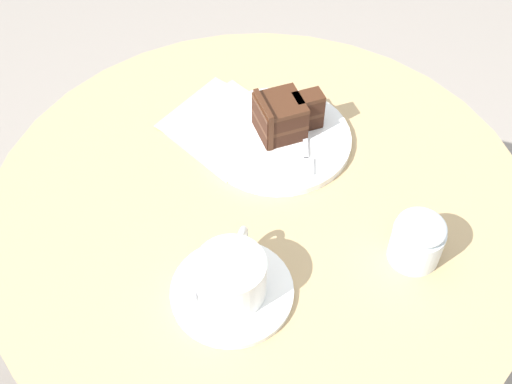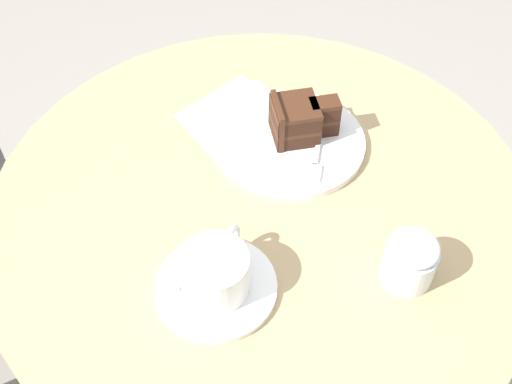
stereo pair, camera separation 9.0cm
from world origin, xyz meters
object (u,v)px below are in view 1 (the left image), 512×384
at_px(coffee_cup, 228,274).
at_px(napkin, 226,125).
at_px(cake_slice, 285,116).
at_px(saucer, 229,291).
at_px(fork, 306,150).
at_px(teaspoon, 196,274).
at_px(cake_plate, 278,139).
at_px(sugar_pot, 418,240).

bearing_deg(coffee_cup, napkin, 15.91).
bearing_deg(coffee_cup, cake_slice, -2.30).
relative_size(saucer, fork, 1.21).
height_order(teaspoon, napkin, teaspoon).
xyz_separation_m(saucer, teaspoon, (0.01, 0.05, 0.01)).
relative_size(cake_slice, fork, 0.83).
height_order(saucer, cake_plate, cake_plate).
height_order(cake_slice, sugar_pot, cake_slice).
height_order(saucer, fork, fork).
bearing_deg(cake_plate, fork, -115.93).
bearing_deg(fork, coffee_cup, -23.41).
distance_m(cake_slice, fork, 0.06).
xyz_separation_m(saucer, fork, (0.26, -0.05, 0.01)).
relative_size(cake_plate, napkin, 0.98).
distance_m(cake_plate, fork, 0.05).
distance_m(cake_plate, sugar_pot, 0.29).
bearing_deg(fork, napkin, -117.89).
bearing_deg(cake_slice, coffee_cup, 177.70).
height_order(saucer, coffee_cup, coffee_cup).
relative_size(saucer, teaspoon, 1.68).
height_order(coffee_cup, napkin, coffee_cup).
height_order(teaspoon, sugar_pot, sugar_pot).
height_order(teaspoon, cake_slice, cake_slice).
bearing_deg(saucer, sugar_pot, -63.61).
relative_size(coffee_cup, napkin, 0.52).
xyz_separation_m(teaspoon, cake_slice, (0.29, -0.06, 0.03)).
bearing_deg(teaspoon, saucer, -116.03).
bearing_deg(coffee_cup, cake_plate, -1.06).
bearing_deg(cake_slice, fork, -132.99).
distance_m(coffee_cup, teaspoon, 0.06).
relative_size(cake_plate, cake_slice, 2.09).
distance_m(coffee_cup, fork, 0.27).
distance_m(cake_plate, cake_slice, 0.04).
distance_m(napkin, sugar_pot, 0.37).
bearing_deg(saucer, cake_plate, -1.14).
bearing_deg(coffee_cup, fork, -11.38).
height_order(cake_slice, napkin, cake_slice).
relative_size(fork, napkin, 0.57).
relative_size(cake_plate, sugar_pot, 3.09).
height_order(coffee_cup, cake_plate, coffee_cup).
bearing_deg(coffee_cup, teaspoon, 78.86).
bearing_deg(saucer, teaspoon, 77.16).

